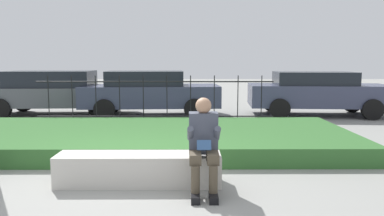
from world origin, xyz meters
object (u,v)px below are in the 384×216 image
object	(u,v)px
car_parked_left	(57,92)
car_parked_center	(150,92)
stone_bench	(139,171)
car_parked_right	(317,92)
person_seated_reader	(204,142)

from	to	relation	value
car_parked_left	car_parked_center	xyz separation A→B (m)	(2.97, -0.25, 0.00)
car_parked_center	stone_bench	bearing A→B (deg)	-88.36
car_parked_left	car_parked_right	size ratio (longest dim) A/B	1.07
car_parked_center	car_parked_right	bearing A→B (deg)	-2.70
person_seated_reader	car_parked_right	xyz separation A→B (m)	(3.81, 6.86, 0.07)
stone_bench	person_seated_reader	size ratio (longest dim) A/B	1.84
person_seated_reader	car_parked_left	bearing A→B (deg)	121.89
person_seated_reader	stone_bench	bearing A→B (deg)	162.54
car_parked_left	person_seated_reader	bearing A→B (deg)	-60.79
car_parked_left	car_parked_center	distance (m)	2.98
stone_bench	car_parked_left	xyz separation A→B (m)	(-3.52, 6.79, 0.55)
person_seated_reader	car_parked_left	distance (m)	8.33
person_seated_reader	car_parked_center	size ratio (longest dim) A/B	0.29
car_parked_center	car_parked_right	distance (m)	5.24
person_seated_reader	car_parked_center	distance (m)	6.97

